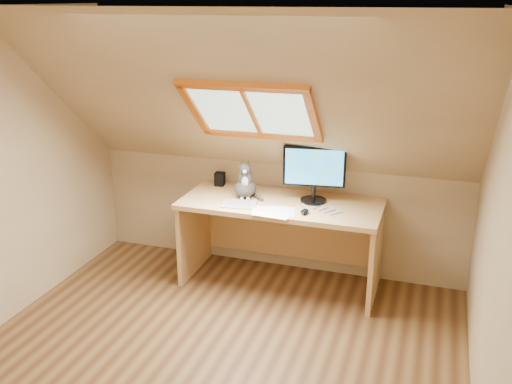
% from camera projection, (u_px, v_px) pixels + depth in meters
% --- Properties ---
extents(ground, '(3.50, 3.50, 0.00)m').
position_uv_depth(ground, '(205.00, 369.00, 3.96)').
color(ground, brown).
rests_on(ground, ground).
extents(room_shell, '(3.52, 3.52, 2.41)m').
position_uv_depth(room_shell, '(192.00, 177.00, 3.41)').
color(room_shell, tan).
rests_on(room_shell, ground).
extents(desk, '(1.72, 0.75, 0.79)m').
position_uv_depth(desk, '(283.00, 224.00, 5.04)').
color(desk, tan).
rests_on(desk, ground).
extents(monitor, '(0.53, 0.22, 0.49)m').
position_uv_depth(monitor, '(314.00, 170.00, 4.81)').
color(monitor, black).
rests_on(monitor, desk).
extents(cat, '(0.24, 0.27, 0.35)m').
position_uv_depth(cat, '(245.00, 184.00, 4.97)').
color(cat, '#3E3937').
rests_on(cat, desk).
extents(desk_speaker, '(0.09, 0.09, 0.12)m').
position_uv_depth(desk_speaker, '(220.00, 179.00, 5.30)').
color(desk_speaker, black).
rests_on(desk_speaker, desk).
extents(graphics_tablet, '(0.31, 0.24, 0.01)m').
position_uv_depth(graphics_tablet, '(239.00, 204.00, 4.82)').
color(graphics_tablet, '#B2B2B7').
rests_on(graphics_tablet, desk).
extents(mouse, '(0.07, 0.11, 0.03)m').
position_uv_depth(mouse, '(305.00, 212.00, 4.62)').
color(mouse, black).
rests_on(mouse, desk).
extents(papers, '(0.35, 0.30, 0.01)m').
position_uv_depth(papers, '(271.00, 211.00, 4.67)').
color(papers, white).
rests_on(papers, desk).
extents(cables, '(0.51, 0.26, 0.01)m').
position_uv_depth(cables, '(315.00, 210.00, 4.70)').
color(cables, silver).
rests_on(cables, desk).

